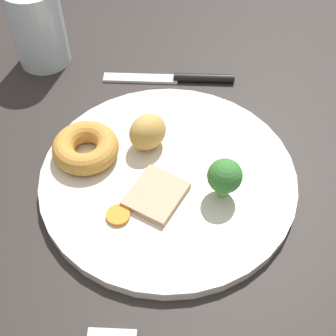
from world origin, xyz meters
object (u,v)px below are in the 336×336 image
(carrot_coin_front, at_px, (118,215))
(meat_slice_main, at_px, (156,192))
(yorkshire_pudding, at_px, (85,148))
(broccoli_floret, at_px, (225,177))
(knife, at_px, (180,78))
(roast_potato_left, at_px, (149,132))
(water_glass, at_px, (38,27))
(dinner_plate, at_px, (168,177))

(carrot_coin_front, bearing_deg, meat_slice_main, -52.32)
(meat_slice_main, height_order, yorkshire_pudding, yorkshire_pudding)
(meat_slice_main, relative_size, yorkshire_pudding, 0.80)
(broccoli_floret, xyz_separation_m, knife, (0.21, 0.05, -0.04))
(meat_slice_main, xyz_separation_m, roast_potato_left, (0.07, 0.01, 0.02))
(broccoli_floret, relative_size, water_glass, 0.44)
(broccoli_floret, bearing_deg, knife, 12.87)
(dinner_plate, distance_m, meat_slice_main, 0.03)
(carrot_coin_front, bearing_deg, water_glass, 25.44)
(dinner_plate, xyz_separation_m, meat_slice_main, (-0.03, 0.01, 0.01))
(carrot_coin_front, height_order, broccoli_floret, broccoli_floret)
(knife, relative_size, water_glass, 1.64)
(broccoli_floret, xyz_separation_m, water_glass, (0.25, 0.25, 0.01))
(carrot_coin_front, height_order, water_glass, water_glass)
(dinner_plate, bearing_deg, water_glass, 39.79)
(yorkshire_pudding, xyz_separation_m, water_glass, (0.20, 0.09, 0.03))
(yorkshire_pudding, height_order, carrot_coin_front, yorkshire_pudding)
(dinner_plate, distance_m, water_glass, 0.30)
(meat_slice_main, relative_size, roast_potato_left, 1.32)
(yorkshire_pudding, height_order, broccoli_floret, broccoli_floret)
(roast_potato_left, xyz_separation_m, carrot_coin_front, (-0.10, 0.03, -0.02))
(meat_slice_main, distance_m, yorkshire_pudding, 0.10)
(yorkshire_pudding, bearing_deg, dinner_plate, -105.03)
(carrot_coin_front, bearing_deg, yorkshire_pudding, 27.77)
(roast_potato_left, bearing_deg, yorkshire_pudding, 104.18)
(water_glass, bearing_deg, dinner_plate, -140.21)
(meat_slice_main, relative_size, knife, 0.34)
(dinner_plate, distance_m, broccoli_floret, 0.08)
(dinner_plate, relative_size, roast_potato_left, 6.26)
(knife, bearing_deg, meat_slice_main, 84.23)
(yorkshire_pudding, xyz_separation_m, knife, (0.16, -0.11, -0.02))
(meat_slice_main, relative_size, carrot_coin_front, 2.43)
(dinner_plate, height_order, meat_slice_main, meat_slice_main)
(yorkshire_pudding, xyz_separation_m, carrot_coin_front, (-0.09, -0.05, -0.01))
(dinner_plate, bearing_deg, broccoli_floret, -113.51)
(carrot_coin_front, bearing_deg, dinner_plate, -40.58)
(yorkshire_pudding, bearing_deg, meat_slice_main, -123.35)
(dinner_plate, height_order, roast_potato_left, roast_potato_left)
(water_glass, bearing_deg, knife, -102.12)
(yorkshire_pudding, distance_m, carrot_coin_front, 0.10)
(broccoli_floret, relative_size, knife, 0.27)
(carrot_coin_front, xyz_separation_m, water_glass, (0.28, 0.14, 0.04))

